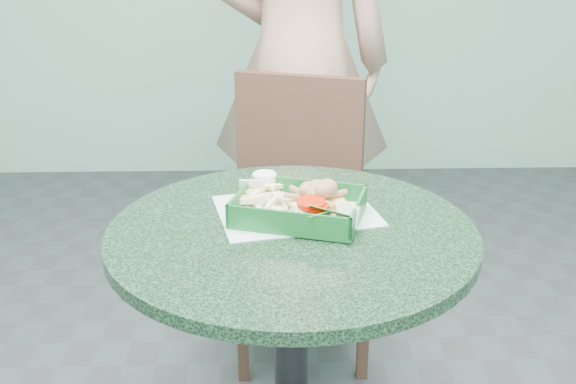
{
  "coord_description": "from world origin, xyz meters",
  "views": [
    {
      "loc": [
        -0.05,
        -1.37,
        1.41
      ],
      "look_at": [
        -0.01,
        0.1,
        0.82
      ],
      "focal_mm": 42.0,
      "sensor_mm": 36.0,
      "label": 1
    }
  ],
  "objects_px": {
    "crab_sandwich": "(314,201)",
    "sauce_ramekin": "(251,191)",
    "cafe_table": "(292,301)",
    "dining_chair": "(300,197)",
    "food_basket": "(299,220)"
  },
  "relations": [
    {
      "from": "crab_sandwich",
      "to": "sauce_ramekin",
      "type": "xyz_separation_m",
      "value": [
        -0.15,
        0.06,
        0.0
      ]
    },
    {
      "from": "cafe_table",
      "to": "dining_chair",
      "type": "distance_m",
      "value": 0.77
    },
    {
      "from": "dining_chair",
      "to": "crab_sandwich",
      "type": "height_order",
      "value": "dining_chair"
    },
    {
      "from": "cafe_table",
      "to": "food_basket",
      "type": "bearing_deg",
      "value": 70.13
    },
    {
      "from": "crab_sandwich",
      "to": "sauce_ramekin",
      "type": "bearing_deg",
      "value": 156.64
    },
    {
      "from": "cafe_table",
      "to": "sauce_ramekin",
      "type": "bearing_deg",
      "value": 122.76
    },
    {
      "from": "crab_sandwich",
      "to": "sauce_ramekin",
      "type": "distance_m",
      "value": 0.16
    },
    {
      "from": "dining_chair",
      "to": "crab_sandwich",
      "type": "bearing_deg",
      "value": -71.71
    },
    {
      "from": "food_basket",
      "to": "crab_sandwich",
      "type": "height_order",
      "value": "crab_sandwich"
    },
    {
      "from": "cafe_table",
      "to": "crab_sandwich",
      "type": "xyz_separation_m",
      "value": [
        0.05,
        0.08,
        0.22
      ]
    },
    {
      "from": "crab_sandwich",
      "to": "food_basket",
      "type": "bearing_deg",
      "value": -135.51
    },
    {
      "from": "cafe_table",
      "to": "dining_chair",
      "type": "height_order",
      "value": "dining_chair"
    },
    {
      "from": "cafe_table",
      "to": "sauce_ramekin",
      "type": "xyz_separation_m",
      "value": [
        -0.1,
        0.15,
        0.22
      ]
    },
    {
      "from": "dining_chair",
      "to": "food_basket",
      "type": "xyz_separation_m",
      "value": [
        -0.04,
        -0.71,
        0.23
      ]
    },
    {
      "from": "cafe_table",
      "to": "crab_sandwich",
      "type": "height_order",
      "value": "crab_sandwich"
    }
  ]
}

